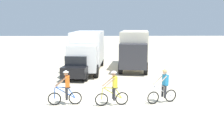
{
  "coord_description": "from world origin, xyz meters",
  "views": [
    {
      "loc": [
        -0.34,
        -11.87,
        4.21
      ],
      "look_at": [
        -0.01,
        3.49,
        1.1
      ],
      "focal_mm": 38.42,
      "sensor_mm": 36.0,
      "label": 1
    }
  ],
  "objects": [
    {
      "name": "sedan_parked",
      "position": [
        -2.44,
        6.27,
        0.88
      ],
      "size": [
        2.33,
        4.4,
        1.76
      ],
      "color": "black",
      "rests_on": "ground"
    },
    {
      "name": "cyclist_near_camera",
      "position": [
        2.6,
        0.13,
        0.85
      ],
      "size": [
        1.66,
        0.71,
        1.82
      ],
      "color": "black",
      "rests_on": "ground"
    },
    {
      "name": "box_truck_avon_van",
      "position": [
        -2.01,
        8.81,
        1.87
      ],
      "size": [
        2.77,
        6.88,
        3.35
      ],
      "color": "white",
      "rests_on": "ground"
    },
    {
      "name": "ground_plane",
      "position": [
        0.0,
        0.0,
        0.0
      ],
      "size": [
        120.0,
        120.0,
        0.0
      ],
      "primitive_type": "plane",
      "color": "beige"
    },
    {
      "name": "box_truck_cream_rv",
      "position": [
        2.18,
        9.85,
        1.87
      ],
      "size": [
        3.3,
        7.01,
        3.35
      ],
      "color": "beige",
      "rests_on": "ground"
    },
    {
      "name": "cyclist_orange_shirt",
      "position": [
        -2.44,
        -0.07,
        0.85
      ],
      "size": [
        1.73,
        0.52,
        1.82
      ],
      "color": "black",
      "rests_on": "ground"
    },
    {
      "name": "cyclist_cowboy_hat",
      "position": [
        -0.04,
        -0.22,
        0.85
      ],
      "size": [
        1.72,
        0.54,
        1.82
      ],
      "color": "black",
      "rests_on": "ground"
    }
  ]
}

